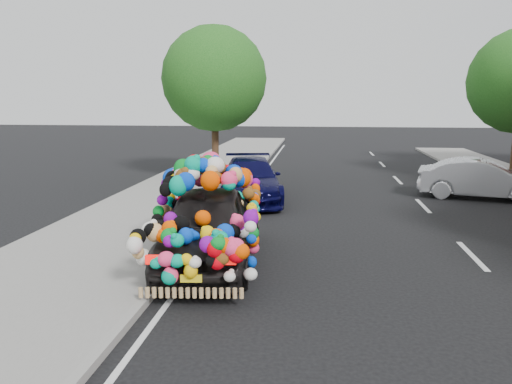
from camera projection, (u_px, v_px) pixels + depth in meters
The scene contains 8 objects.
ground at pixel (300, 250), 10.87m from camera, with size 100.00×100.00×0.00m, color black.
sidewalk at pixel (111, 240), 11.37m from camera, with size 4.00×60.00×0.12m, color gray.
kerb at pixel (194, 243), 11.14m from camera, with size 0.15×60.00×0.13m, color gray.
lane_markings at pixel (472, 255), 10.44m from camera, with size 6.00×50.00×0.01m, color silver, non-canonical shape.
tree_near_sidewalk at pixel (214, 79), 19.85m from camera, with size 4.20×4.20×6.13m.
plush_art_car at pixel (207, 209), 9.81m from camera, with size 2.56×4.74×2.13m.
navy_sedan at pixel (250, 180), 16.10m from camera, with size 1.88×4.63×1.34m, color #060632.
silver_hatchback at pixel (481, 179), 16.36m from camera, with size 1.38×3.96×1.30m, color #B8B9BF.
Camera 1 is at (0.32, -10.49, 3.23)m, focal length 35.00 mm.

